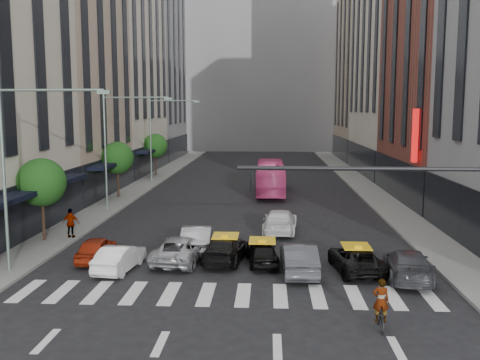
# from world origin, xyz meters

# --- Properties ---
(ground) EXTENTS (160.00, 160.00, 0.00)m
(ground) POSITION_xyz_m (0.00, 0.00, 0.00)
(ground) COLOR black
(ground) RESTS_ON ground
(sidewalk_left) EXTENTS (3.00, 96.00, 0.15)m
(sidewalk_left) POSITION_xyz_m (-11.50, 30.00, 0.07)
(sidewalk_left) COLOR slate
(sidewalk_left) RESTS_ON ground
(sidewalk_right) EXTENTS (3.00, 96.00, 0.15)m
(sidewalk_right) POSITION_xyz_m (11.50, 30.00, 0.07)
(sidewalk_right) COLOR slate
(sidewalk_right) RESTS_ON ground
(building_left_b) EXTENTS (8.00, 16.00, 24.00)m
(building_left_b) POSITION_xyz_m (-17.00, 28.00, 12.00)
(building_left_b) COLOR tan
(building_left_b) RESTS_ON ground
(building_left_c) EXTENTS (8.00, 20.00, 36.00)m
(building_left_c) POSITION_xyz_m (-17.00, 46.00, 18.00)
(building_left_c) COLOR beige
(building_left_c) RESTS_ON ground
(building_left_d) EXTENTS (8.00, 18.00, 30.00)m
(building_left_d) POSITION_xyz_m (-17.00, 65.00, 15.00)
(building_left_d) COLOR gray
(building_left_d) RESTS_ON ground
(building_right_b) EXTENTS (8.00, 18.00, 26.00)m
(building_right_b) POSITION_xyz_m (17.00, 27.00, 13.00)
(building_right_b) COLOR brown
(building_right_b) RESTS_ON ground
(building_right_c) EXTENTS (8.00, 20.00, 40.00)m
(building_right_c) POSITION_xyz_m (17.00, 46.00, 20.00)
(building_right_c) COLOR beige
(building_right_c) RESTS_ON ground
(building_right_d) EXTENTS (8.00, 18.00, 28.00)m
(building_right_d) POSITION_xyz_m (17.00, 65.00, 14.00)
(building_right_d) COLOR tan
(building_right_d) RESTS_ON ground
(building_far) EXTENTS (30.00, 10.00, 36.00)m
(building_far) POSITION_xyz_m (0.00, 85.00, 18.00)
(building_far) COLOR gray
(building_far) RESTS_ON ground
(tree_near) EXTENTS (2.88, 2.88, 4.95)m
(tree_near) POSITION_xyz_m (-11.80, 10.00, 3.65)
(tree_near) COLOR black
(tree_near) RESTS_ON sidewalk_left
(tree_mid) EXTENTS (2.88, 2.88, 4.95)m
(tree_mid) POSITION_xyz_m (-11.80, 26.00, 3.65)
(tree_mid) COLOR black
(tree_mid) RESTS_ON sidewalk_left
(tree_far) EXTENTS (2.88, 2.88, 4.95)m
(tree_far) POSITION_xyz_m (-11.80, 42.00, 3.65)
(tree_far) COLOR black
(tree_far) RESTS_ON sidewalk_left
(streetlamp_near) EXTENTS (5.38, 0.25, 9.00)m
(streetlamp_near) POSITION_xyz_m (-10.04, 4.00, 5.90)
(streetlamp_near) COLOR gray
(streetlamp_near) RESTS_ON sidewalk_left
(streetlamp_mid) EXTENTS (5.38, 0.25, 9.00)m
(streetlamp_mid) POSITION_xyz_m (-10.04, 20.00, 5.90)
(streetlamp_mid) COLOR gray
(streetlamp_mid) RESTS_ON sidewalk_left
(streetlamp_far) EXTENTS (5.38, 0.25, 9.00)m
(streetlamp_far) POSITION_xyz_m (-10.04, 36.00, 5.90)
(streetlamp_far) COLOR gray
(streetlamp_far) RESTS_ON sidewalk_left
(traffic_signal) EXTENTS (10.10, 0.20, 6.00)m
(traffic_signal) POSITION_xyz_m (7.69, -1.00, 4.47)
(traffic_signal) COLOR black
(traffic_signal) RESTS_ON ground
(liberty_sign) EXTENTS (0.30, 0.70, 4.00)m
(liberty_sign) POSITION_xyz_m (12.60, 20.00, 6.00)
(liberty_sign) COLOR red
(liberty_sign) RESTS_ON ground
(car_red) EXTENTS (1.66, 3.84, 1.29)m
(car_red) POSITION_xyz_m (-7.40, 6.34, 0.65)
(car_red) COLOR #9D250E
(car_red) RESTS_ON ground
(car_white_front) EXTENTS (1.87, 4.08, 1.30)m
(car_white_front) POSITION_xyz_m (-5.70, 4.72, 0.65)
(car_white_front) COLOR white
(car_white_front) RESTS_ON ground
(car_silver) EXTENTS (2.83, 5.15, 1.37)m
(car_silver) POSITION_xyz_m (-2.90, 6.38, 0.68)
(car_silver) COLOR #AEAFB4
(car_silver) RESTS_ON ground
(taxi_left) EXTENTS (2.50, 4.87, 1.35)m
(taxi_left) POSITION_xyz_m (-0.57, 6.60, 0.68)
(taxi_left) COLOR black
(taxi_left) RESTS_ON ground
(taxi_center) EXTENTS (1.95, 3.84, 1.25)m
(taxi_center) POSITION_xyz_m (1.37, 6.09, 0.63)
(taxi_center) COLOR black
(taxi_center) RESTS_ON ground
(car_grey_mid) EXTENTS (1.78, 4.67, 1.52)m
(car_grey_mid) POSITION_xyz_m (3.16, 4.76, 0.76)
(car_grey_mid) COLOR #3E4046
(car_grey_mid) RESTS_ON ground
(taxi_right) EXTENTS (2.59, 4.72, 1.25)m
(taxi_right) POSITION_xyz_m (6.00, 5.20, 0.63)
(taxi_right) COLOR black
(taxi_right) RESTS_ON ground
(car_grey_curb) EXTENTS (2.54, 5.02, 1.40)m
(car_grey_curb) POSITION_xyz_m (8.26, 4.13, 0.70)
(car_grey_curb) COLOR #3F4147
(car_grey_curb) RESTS_ON ground
(car_row2_left) EXTENTS (1.93, 4.75, 1.53)m
(car_row2_left) POSITION_xyz_m (-2.31, 8.37, 0.77)
(car_row2_left) COLOR #ABACB1
(car_row2_left) RESTS_ON ground
(car_row2_right) EXTENTS (2.45, 5.23, 1.48)m
(car_row2_right) POSITION_xyz_m (2.43, 13.53, 0.74)
(car_row2_right) COLOR white
(car_row2_right) RESTS_ON ground
(bus) EXTENTS (2.60, 10.94, 3.05)m
(bus) POSITION_xyz_m (1.84, 29.59, 1.52)
(bus) COLOR #E24287
(bus) RESTS_ON ground
(motorcycle) EXTENTS (0.64, 1.62, 0.84)m
(motorcycle) POSITION_xyz_m (5.78, -1.77, 0.42)
(motorcycle) COLOR black
(motorcycle) RESTS_ON ground
(rider) EXTENTS (0.62, 0.42, 1.64)m
(rider) POSITION_xyz_m (5.78, -1.77, 1.65)
(rider) COLOR gray
(rider) RESTS_ON motorcycle
(pedestrian_far) EXTENTS (1.09, 0.52, 1.80)m
(pedestrian_far) POSITION_xyz_m (-10.40, 10.70, 1.05)
(pedestrian_far) COLOR gray
(pedestrian_far) RESTS_ON sidewalk_left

